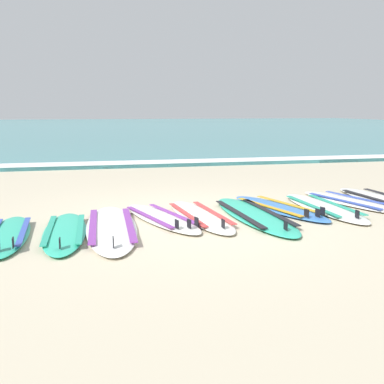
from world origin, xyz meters
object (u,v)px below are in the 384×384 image
Objects in this scene: surfboard_6 at (254,215)px; surfboard_7 at (279,208)px; surfboard_1 at (8,235)px; surfboard_5 at (200,216)px; surfboard_4 at (161,218)px; surfboard_8 at (323,207)px; surfboard_2 at (65,232)px; surfboard_3 at (111,227)px; surfboard_9 at (352,202)px.

surfboard_6 and surfboard_7 have the same top height.
surfboard_1 is 0.88× the size of surfboard_5.
surfboard_5 is 1.33m from surfboard_7.
surfboard_1 is at bearing -166.53° from surfboard_4.
surfboard_8 is (4.51, 0.61, -0.00)m from surfboard_1.
surfboard_3 is at bearing 10.11° from surfboard_2.
surfboard_8 is (0.70, -0.11, -0.00)m from surfboard_7.
surfboard_1 is 5.24m from surfboard_9.
surfboard_6 is (2.61, 0.37, -0.00)m from surfboard_2.
surfboard_3 is at bearing 4.21° from surfboard_1.
surfboard_3 and surfboard_6 have the same top height.
surfboard_6 is 1.26m from surfboard_8.
surfboard_9 is at bearing 11.47° from surfboard_3.
surfboard_5 is 2.70m from surfboard_9.
surfboard_2 is at bearing -166.95° from surfboard_7.
surfboard_8 is (3.27, 0.52, 0.00)m from surfboard_3.
surfboard_2 is 0.81× the size of surfboard_3.
surfboard_8 and surfboard_9 have the same top height.
surfboard_5 is (1.84, 0.48, -0.00)m from surfboard_2.
surfboard_7 is at bearing 10.67° from surfboard_1.
surfboard_2 and surfboard_3 have the same top height.
surfboard_3 is at bearing -152.05° from surfboard_4.
surfboard_4 is at bearing -172.53° from surfboard_9.
surfboard_6 is 1.97m from surfboard_9.
surfboard_6 and surfboard_8 have the same top height.
surfboard_1 is 0.77× the size of surfboard_3.
surfboard_6 is (2.03, 0.26, -0.00)m from surfboard_3.
surfboard_7 is (1.31, 0.25, 0.00)m from surfboard_5.
surfboard_5 and surfboard_7 have the same top height.
surfboard_8 is (2.56, 0.14, -0.00)m from surfboard_4.
surfboard_2 and surfboard_7 have the same top height.
surfboard_3 is at bearing -171.00° from surfboard_8.
surfboard_4 is (1.28, 0.48, 0.00)m from surfboard_2.
surfboard_3 is 3.31m from surfboard_8.
surfboard_5 is at bearing -170.95° from surfboard_9.
surfboard_8 is 0.72m from surfboard_9.
surfboard_4 is at bearing 20.43° from surfboard_2.
surfboard_1 and surfboard_6 have the same top height.
surfboard_8 is at bearing 9.16° from surfboard_2.
surfboard_1 is 0.95× the size of surfboard_2.
surfboard_3 is 2.65m from surfboard_7.
surfboard_4 is 0.95× the size of surfboard_7.
surfboard_1 is 0.89× the size of surfboard_9.
surfboard_8 is at bearing 4.13° from surfboard_5.
surfboard_7 is (0.54, 0.36, 0.00)m from surfboard_6.
surfboard_1 is 0.76× the size of surfboard_6.
surfboard_2 is 4.59m from surfboard_9.
surfboard_3 is 1.16× the size of surfboard_7.
surfboard_6 is at bearing -168.34° from surfboard_8.
surfboard_7 is at bearing 11.01° from surfboard_5.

